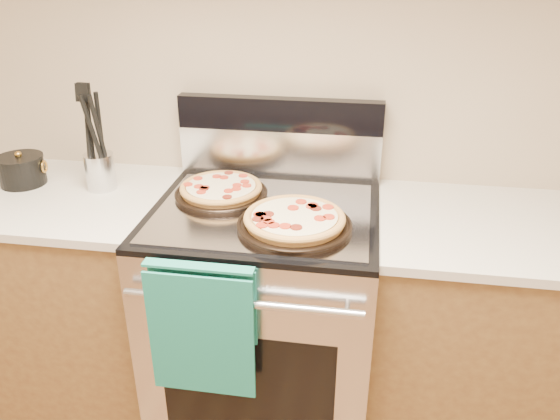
# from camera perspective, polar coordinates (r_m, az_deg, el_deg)

# --- Properties ---
(wall_back) EXTENTS (4.00, 0.00, 4.00)m
(wall_back) POSITION_cam_1_polar(r_m,az_deg,el_deg) (2.03, 0.15, 15.45)
(wall_back) COLOR tan
(wall_back) RESTS_ON ground
(range_body) EXTENTS (0.76, 0.68, 0.90)m
(range_body) POSITION_cam_1_polar(r_m,az_deg,el_deg) (2.08, -1.43, -11.63)
(range_body) COLOR #B7B7BC
(range_body) RESTS_ON ground
(oven_window) EXTENTS (0.56, 0.01, 0.40)m
(oven_window) POSITION_cam_1_polar(r_m,az_deg,el_deg) (1.83, -3.43, -17.91)
(oven_window) COLOR black
(oven_window) RESTS_ON range_body
(cooktop) EXTENTS (0.76, 0.68, 0.02)m
(cooktop) POSITION_cam_1_polar(r_m,az_deg,el_deg) (1.84, -1.59, -0.17)
(cooktop) COLOR black
(cooktop) RESTS_ON range_body
(backsplash_lower) EXTENTS (0.76, 0.06, 0.18)m
(backsplash_lower) POSITION_cam_1_polar(r_m,az_deg,el_deg) (2.08, -0.04, 6.01)
(backsplash_lower) COLOR silver
(backsplash_lower) RESTS_ON cooktop
(backsplash_upper) EXTENTS (0.76, 0.06, 0.12)m
(backsplash_upper) POSITION_cam_1_polar(r_m,az_deg,el_deg) (2.04, -0.04, 9.98)
(backsplash_upper) COLOR black
(backsplash_upper) RESTS_ON backsplash_lower
(oven_handle) EXTENTS (0.70, 0.03, 0.03)m
(oven_handle) POSITION_cam_1_polar(r_m,az_deg,el_deg) (1.58, -4.08, -9.69)
(oven_handle) COLOR silver
(oven_handle) RESTS_ON range_body
(dish_towel) EXTENTS (0.32, 0.05, 0.42)m
(dish_towel) POSITION_cam_1_polar(r_m,az_deg,el_deg) (1.67, -8.09, -12.04)
(dish_towel) COLOR #167268
(dish_towel) RESTS_ON oven_handle
(foil_sheet) EXTENTS (0.70, 0.55, 0.01)m
(foil_sheet) POSITION_cam_1_polar(r_m,az_deg,el_deg) (1.81, -1.77, -0.21)
(foil_sheet) COLOR gray
(foil_sheet) RESTS_ON cooktop
(cabinet_left) EXTENTS (1.00, 0.62, 0.88)m
(cabinet_left) POSITION_cam_1_polar(r_m,az_deg,el_deg) (2.41, -22.61, -8.47)
(cabinet_left) COLOR brown
(cabinet_left) RESTS_ON ground
(countertop_left) EXTENTS (1.02, 0.64, 0.03)m
(countertop_left) POSITION_cam_1_polar(r_m,az_deg,el_deg) (2.20, -24.60, 1.44)
(countertop_left) COLOR #B9B3A6
(countertop_left) RESTS_ON cabinet_left
(cabinet_right) EXTENTS (1.00, 0.62, 0.88)m
(cabinet_right) POSITION_cam_1_polar(r_m,az_deg,el_deg) (2.16, 22.94, -12.74)
(cabinet_right) COLOR brown
(cabinet_right) RESTS_ON ground
(countertop_right) EXTENTS (1.02, 0.64, 0.03)m
(countertop_right) POSITION_cam_1_polar(r_m,az_deg,el_deg) (1.93, 25.24, -2.00)
(countertop_right) COLOR #B9B3A6
(countertop_right) RESTS_ON cabinet_right
(pepperoni_pizza_back) EXTENTS (0.42, 0.42, 0.04)m
(pepperoni_pizza_back) POSITION_cam_1_polar(r_m,az_deg,el_deg) (1.92, -6.17, 2.09)
(pepperoni_pizza_back) COLOR #A76F33
(pepperoni_pizza_back) RESTS_ON foil_sheet
(pepperoni_pizza_front) EXTENTS (0.46, 0.46, 0.05)m
(pepperoni_pizza_front) POSITION_cam_1_polar(r_m,az_deg,el_deg) (1.69, 1.53, -1.15)
(pepperoni_pizza_front) COLOR #A76F33
(pepperoni_pizza_front) RESTS_ON foil_sheet
(utensil_crock) EXTENTS (0.14, 0.14, 0.13)m
(utensil_crock) POSITION_cam_1_polar(r_m,az_deg,el_deg) (2.10, -18.26, 3.86)
(utensil_crock) COLOR silver
(utensil_crock) RESTS_ON countertop_left
(saucepan) EXTENTS (0.19, 0.19, 0.10)m
(saucepan) POSITION_cam_1_polar(r_m,az_deg,el_deg) (2.25, -25.37, 3.67)
(saucepan) COLOR black
(saucepan) RESTS_ON countertop_left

